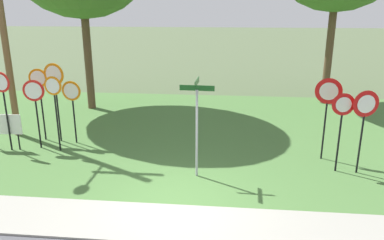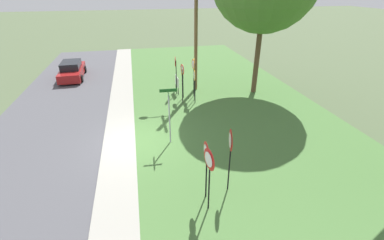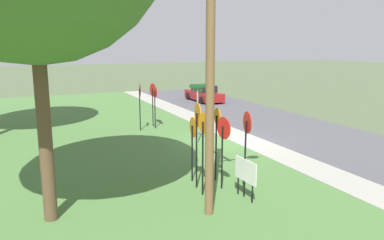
{
  "view_description": "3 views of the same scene",
  "coord_description": "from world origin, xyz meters",
  "px_view_note": "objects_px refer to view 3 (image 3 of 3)",
  "views": [
    {
      "loc": [
        1.26,
        -8.19,
        4.8
      ],
      "look_at": [
        0.07,
        3.58,
        1.17
      ],
      "focal_mm": 35.03,
      "sensor_mm": 36.0,
      "label": 1
    },
    {
      "loc": [
        11.81,
        0.38,
        7.17
      ],
      "look_at": [
        0.22,
        2.89,
        1.08
      ],
      "focal_mm": 24.83,
      "sensor_mm": 36.0,
      "label": 2
    },
    {
      "loc": [
        -15.69,
        9.16,
        4.71
      ],
      "look_at": [
        -0.46,
        2.4,
        1.4
      ],
      "focal_mm": 35.49,
      "sensor_mm": 36.0,
      "label": 3
    }
  ],
  "objects_px": {
    "notice_board": "(246,173)",
    "stop_sign_far_center": "(204,136)",
    "yield_sign_near_right": "(140,95)",
    "stop_sign_center_tall": "(193,135)",
    "stop_sign_far_right": "(246,136)",
    "parked_sedan_distant": "(204,94)",
    "yield_sign_far_left": "(155,97)",
    "street_name_post": "(197,109)",
    "stop_sign_far_left": "(197,126)",
    "utility_pole": "(215,34)",
    "stop_sign_near_right": "(217,129)",
    "yield_sign_near_left": "(153,94)",
    "stop_sign_near_left": "(223,137)"
  },
  "relations": [
    {
      "from": "notice_board",
      "to": "stop_sign_far_center",
      "type": "bearing_deg",
      "value": 50.12
    },
    {
      "from": "stop_sign_far_center",
      "to": "yield_sign_near_right",
      "type": "xyz_separation_m",
      "value": [
        9.75,
        -0.83,
        0.09
      ]
    },
    {
      "from": "stop_sign_center_tall",
      "to": "notice_board",
      "type": "height_order",
      "value": "stop_sign_center_tall"
    },
    {
      "from": "stop_sign_far_center",
      "to": "stop_sign_center_tall",
      "type": "relative_size",
      "value": 1.16
    },
    {
      "from": "stop_sign_far_right",
      "to": "parked_sedan_distant",
      "type": "bearing_deg",
      "value": -10.81
    },
    {
      "from": "stop_sign_center_tall",
      "to": "yield_sign_near_right",
      "type": "relative_size",
      "value": 0.86
    },
    {
      "from": "stop_sign_far_center",
      "to": "yield_sign_far_left",
      "type": "distance_m",
      "value": 10.11
    },
    {
      "from": "notice_board",
      "to": "street_name_post",
      "type": "bearing_deg",
      "value": -14.71
    },
    {
      "from": "stop_sign_far_left",
      "to": "yield_sign_far_left",
      "type": "distance_m",
      "value": 9.48
    },
    {
      "from": "stop_sign_far_right",
      "to": "utility_pole",
      "type": "distance_m",
      "value": 3.39
    },
    {
      "from": "stop_sign_far_center",
      "to": "yield_sign_far_left",
      "type": "height_order",
      "value": "stop_sign_far_center"
    },
    {
      "from": "stop_sign_near_right",
      "to": "stop_sign_far_center",
      "type": "relative_size",
      "value": 0.97
    },
    {
      "from": "yield_sign_near_left",
      "to": "utility_pole",
      "type": "distance_m",
      "value": 12.45
    },
    {
      "from": "stop_sign_far_left",
      "to": "stop_sign_far_center",
      "type": "height_order",
      "value": "stop_sign_far_left"
    },
    {
      "from": "stop_sign_near_left",
      "to": "yield_sign_near_left",
      "type": "distance_m",
      "value": 10.37
    },
    {
      "from": "stop_sign_far_center",
      "to": "stop_sign_center_tall",
      "type": "bearing_deg",
      "value": -13.78
    },
    {
      "from": "stop_sign_near_left",
      "to": "yield_sign_near_right",
      "type": "bearing_deg",
      "value": -7.13
    },
    {
      "from": "stop_sign_far_left",
      "to": "utility_pole",
      "type": "height_order",
      "value": "utility_pole"
    },
    {
      "from": "stop_sign_far_center",
      "to": "utility_pole",
      "type": "height_order",
      "value": "utility_pole"
    },
    {
      "from": "stop_sign_far_left",
      "to": "street_name_post",
      "type": "bearing_deg",
      "value": -14.6
    },
    {
      "from": "stop_sign_near_left",
      "to": "stop_sign_far_left",
      "type": "bearing_deg",
      "value": 54.18
    },
    {
      "from": "utility_pole",
      "to": "stop_sign_far_left",
      "type": "bearing_deg",
      "value": -12.02
    },
    {
      "from": "stop_sign_near_right",
      "to": "stop_sign_near_left",
      "type": "bearing_deg",
      "value": 174.79
    },
    {
      "from": "yield_sign_near_right",
      "to": "notice_board",
      "type": "height_order",
      "value": "yield_sign_near_right"
    },
    {
      "from": "street_name_post",
      "to": "utility_pole",
      "type": "distance_m",
      "value": 8.35
    },
    {
      "from": "stop_sign_near_right",
      "to": "yield_sign_far_left",
      "type": "bearing_deg",
      "value": 2.84
    },
    {
      "from": "stop_sign_center_tall",
      "to": "street_name_post",
      "type": "distance_m",
      "value": 5.12
    },
    {
      "from": "stop_sign_far_center",
      "to": "yield_sign_near_right",
      "type": "height_order",
      "value": "yield_sign_near_right"
    },
    {
      "from": "utility_pole",
      "to": "notice_board",
      "type": "height_order",
      "value": "utility_pole"
    },
    {
      "from": "stop_sign_near_left",
      "to": "street_name_post",
      "type": "bearing_deg",
      "value": -23.62
    },
    {
      "from": "yield_sign_near_right",
      "to": "utility_pole",
      "type": "bearing_deg",
      "value": -174.58
    },
    {
      "from": "yield_sign_near_right",
      "to": "utility_pole",
      "type": "xyz_separation_m",
      "value": [
        -11.08,
        1.16,
        2.95
      ]
    },
    {
      "from": "street_name_post",
      "to": "stop_sign_near_left",
      "type": "bearing_deg",
      "value": 165.93
    },
    {
      "from": "notice_board",
      "to": "parked_sedan_distant",
      "type": "relative_size",
      "value": 0.28
    },
    {
      "from": "stop_sign_near_left",
      "to": "utility_pole",
      "type": "height_order",
      "value": "utility_pole"
    },
    {
      "from": "yield_sign_far_left",
      "to": "stop_sign_center_tall",
      "type": "bearing_deg",
      "value": 168.09
    },
    {
      "from": "street_name_post",
      "to": "utility_pole",
      "type": "relative_size",
      "value": 0.31
    },
    {
      "from": "stop_sign_far_left",
      "to": "street_name_post",
      "type": "relative_size",
      "value": 1.0
    },
    {
      "from": "stop_sign_near_left",
      "to": "stop_sign_near_right",
      "type": "xyz_separation_m",
      "value": [
        0.78,
        -0.18,
        0.09
      ]
    },
    {
      "from": "stop_sign_far_center",
      "to": "stop_sign_center_tall",
      "type": "distance_m",
      "value": 1.3
    },
    {
      "from": "stop_sign_far_center",
      "to": "yield_sign_near_right",
      "type": "bearing_deg",
      "value": -9.5
    },
    {
      "from": "stop_sign_far_center",
      "to": "yield_sign_near_left",
      "type": "bearing_deg",
      "value": -14.49
    },
    {
      "from": "utility_pole",
      "to": "street_name_post",
      "type": "bearing_deg",
      "value": -21.47
    },
    {
      "from": "yield_sign_far_left",
      "to": "utility_pole",
      "type": "height_order",
      "value": "utility_pole"
    },
    {
      "from": "stop_sign_near_right",
      "to": "stop_sign_far_left",
      "type": "distance_m",
      "value": 1.02
    },
    {
      "from": "yield_sign_near_left",
      "to": "parked_sedan_distant",
      "type": "height_order",
      "value": "yield_sign_near_left"
    },
    {
      "from": "stop_sign_near_left",
      "to": "stop_sign_far_left",
      "type": "height_order",
      "value": "stop_sign_far_left"
    },
    {
      "from": "stop_sign_far_center",
      "to": "stop_sign_near_left",
      "type": "bearing_deg",
      "value": -78.98
    },
    {
      "from": "stop_sign_near_right",
      "to": "stop_sign_center_tall",
      "type": "xyz_separation_m",
      "value": [
        0.25,
        0.79,
        -0.2
      ]
    },
    {
      "from": "stop_sign_near_left",
      "to": "yield_sign_far_left",
      "type": "height_order",
      "value": "stop_sign_near_left"
    }
  ]
}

